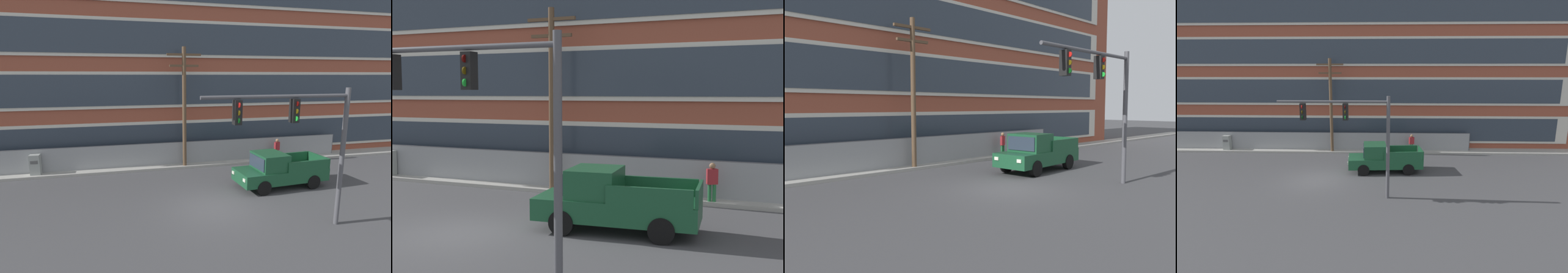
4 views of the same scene
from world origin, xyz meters
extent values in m
plane|color=#424244|center=(0.00, 0.00, 0.00)|extent=(160.00, 160.00, 0.00)
cube|color=#9E9B93|center=(0.00, 7.33, 0.08)|extent=(80.00, 1.68, 0.16)
cube|color=brown|center=(-2.92, 13.57, 8.51)|extent=(51.55, 10.81, 17.01)
cube|color=beige|center=(-2.92, 8.10, 1.87)|extent=(47.43, 0.10, 2.45)
cube|color=#2D3844|center=(-2.92, 8.04, 1.87)|extent=(45.37, 0.06, 2.04)
cube|color=beige|center=(-2.92, 8.10, 5.27)|extent=(47.43, 0.10, 2.45)
cube|color=#2D3844|center=(-2.92, 8.04, 5.27)|extent=(45.37, 0.06, 2.04)
cube|color=beige|center=(-2.92, 8.10, 8.68)|extent=(47.43, 0.10, 2.45)
cube|color=#2D3844|center=(-2.92, 8.04, 8.68)|extent=(45.37, 0.06, 2.04)
cube|color=gray|center=(-2.15, 7.32, 0.84)|extent=(28.27, 0.04, 1.69)
cylinder|color=#4C4C51|center=(11.98, 7.32, 0.84)|extent=(0.06, 0.06, 1.69)
cylinder|color=#4C4C51|center=(-2.15, 7.32, 1.69)|extent=(28.27, 0.05, 0.05)
cylinder|color=#4C4C51|center=(4.65, -2.70, 2.89)|extent=(0.20, 0.20, 5.79)
cylinder|color=#4C4C51|center=(1.64, -2.70, 5.49)|extent=(6.01, 0.14, 0.14)
cube|color=black|center=(2.34, -2.70, 4.94)|extent=(0.28, 0.32, 0.90)
cylinder|color=#4B0807|center=(2.34, -2.88, 5.22)|extent=(0.04, 0.18, 0.18)
cylinder|color=#503E08|center=(2.34, -2.88, 4.94)|extent=(0.04, 0.18, 0.18)
cylinder|color=green|center=(2.34, -2.88, 4.66)|extent=(0.04, 0.18, 0.18)
cube|color=black|center=(0.02, -2.70, 4.94)|extent=(0.28, 0.32, 0.90)
cylinder|color=red|center=(0.02, -2.88, 5.22)|extent=(0.04, 0.18, 0.18)
cylinder|color=#503E08|center=(0.02, -2.88, 4.94)|extent=(0.04, 0.18, 0.18)
cylinder|color=#0A4011|center=(0.02, -2.88, 4.66)|extent=(0.04, 0.18, 0.18)
cube|color=#194C2D|center=(4.54, 1.97, 0.75)|extent=(5.30, 2.34, 0.70)
cube|color=#194C2D|center=(3.82, 1.91, 1.56)|extent=(1.68, 1.92, 0.92)
cube|color=#283342|center=(3.02, 1.86, 1.56)|extent=(0.18, 1.61, 0.69)
cube|color=#194C2D|center=(5.77, 1.13, 1.38)|extent=(2.59, 0.31, 0.56)
cube|color=#194C2D|center=(5.63, 2.97, 1.38)|extent=(2.59, 0.31, 0.56)
cube|color=#194C2D|center=(7.08, 2.16, 1.38)|extent=(0.24, 1.89, 0.56)
cylinder|color=black|center=(3.06, 0.95, 0.40)|extent=(0.82, 0.32, 0.80)
cylinder|color=black|center=(2.93, 2.75, 0.40)|extent=(0.82, 0.32, 0.80)
cylinder|color=black|center=(6.15, 1.18, 0.40)|extent=(0.82, 0.32, 0.80)
cylinder|color=black|center=(6.02, 2.98, 0.40)|extent=(0.82, 0.32, 0.80)
cube|color=white|center=(1.99, 1.09, 0.85)|extent=(0.08, 0.24, 0.16)
cube|color=white|center=(1.89, 2.46, 0.85)|extent=(0.08, 0.24, 0.16)
cylinder|color=brown|center=(-0.04, 6.79, 4.03)|extent=(0.26, 0.26, 8.06)
cube|color=brown|center=(-0.04, 6.79, 7.56)|extent=(2.24, 0.14, 0.14)
cube|color=brown|center=(-0.04, 6.79, 6.86)|extent=(1.90, 0.14, 0.14)
cylinder|color=#236B38|center=(6.79, 6.75, 0.42)|extent=(0.14, 0.14, 0.85)
cylinder|color=#236B38|center=(6.97, 6.75, 0.42)|extent=(0.14, 0.14, 0.85)
cube|color=maroon|center=(6.88, 6.75, 1.15)|extent=(0.47, 0.41, 0.60)
sphere|color=#8C6647|center=(6.88, 6.75, 1.57)|extent=(0.24, 0.24, 0.24)
camera|label=1|loc=(-4.01, -13.07, 6.26)|focal=28.00mm
camera|label=2|loc=(9.24, -12.59, 4.43)|focal=45.00mm
camera|label=3|loc=(-11.44, -10.49, 3.41)|focal=35.00mm
camera|label=4|loc=(4.31, -18.95, 7.19)|focal=28.00mm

